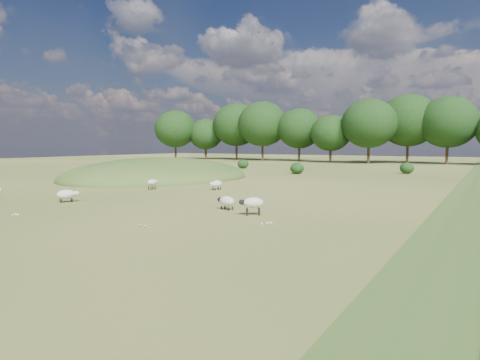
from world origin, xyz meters
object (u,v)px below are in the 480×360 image
at_px(sheep_0, 67,194).
at_px(sheep_4, 252,203).
at_px(sheep_1, 226,201).
at_px(sheep_2, 216,184).
at_px(sheep_3, 152,182).

height_order(sheep_0, sheep_4, sheep_4).
xyz_separation_m(sheep_1, sheep_2, (-5.61, 7.45, 0.00)).
distance_m(sheep_2, sheep_3, 4.65).
bearing_deg(sheep_4, sheep_2, -84.72).
bearing_deg(sheep_2, sheep_4, 51.32).
bearing_deg(sheep_1, sheep_4, 174.27).
bearing_deg(sheep_1, sheep_0, 30.99).
distance_m(sheep_1, sheep_2, 9.33).
xyz_separation_m(sheep_0, sheep_4, (11.23, 1.50, 0.13)).
height_order(sheep_3, sheep_4, sheep_4).
bearing_deg(sheep_3, sheep_2, -65.46).
height_order(sheep_2, sheep_3, sheep_3).
xyz_separation_m(sheep_1, sheep_3, (-9.68, 5.20, 0.10)).
bearing_deg(sheep_3, sheep_0, 178.58).
bearing_deg(sheep_1, sheep_2, -36.04).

